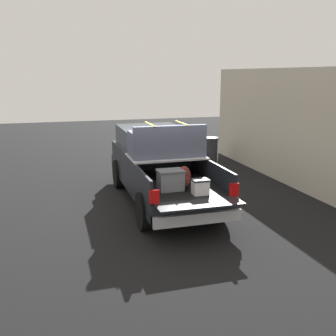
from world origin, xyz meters
TOP-DOWN VIEW (x-y plane):
  - ground_plane at (0.00, 0.00)m, footprint 40.00×40.00m
  - pickup_truck at (0.39, 0.00)m, footprint 6.05×2.06m
  - building_facade at (0.42, -4.45)m, footprint 10.96×0.36m
  - trash_can at (4.37, -3.23)m, footprint 0.60×0.60m

SIDE VIEW (x-z plane):
  - ground_plane at x=0.00m, z-range 0.00..0.00m
  - trash_can at x=4.37m, z-range 0.01..0.99m
  - pickup_truck at x=0.39m, z-range -0.13..2.10m
  - building_facade at x=0.42m, z-range 0.00..3.62m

